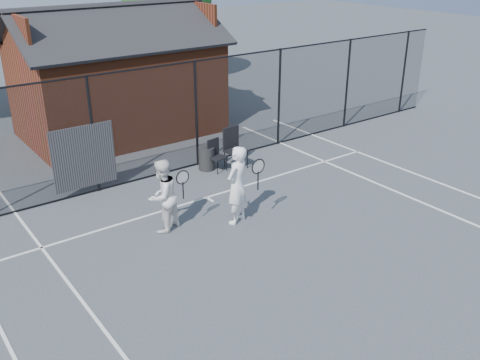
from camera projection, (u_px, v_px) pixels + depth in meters
ground at (285, 248)px, 11.17m from camera, size 80.00×80.00×0.00m
court_lines at (330, 276)px, 10.19m from camera, size 11.02×18.00×0.01m
fence at (154, 125)px, 14.11m from camera, size 22.04×3.00×3.00m
clubhouse at (118, 85)px, 17.43m from camera, size 6.50×4.36×4.19m
player_front at (237, 185)px, 11.86m from camera, size 0.87×0.71×1.82m
player_back at (163, 196)px, 11.55m from camera, size 0.98×0.88×1.65m
chair_left at (218, 156)px, 14.79m from camera, size 0.49×0.51×0.88m
chair_right at (236, 149)px, 14.95m from camera, size 0.58×0.60×1.13m
waste_bin at (207, 158)px, 14.95m from camera, size 0.55×0.55×0.66m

